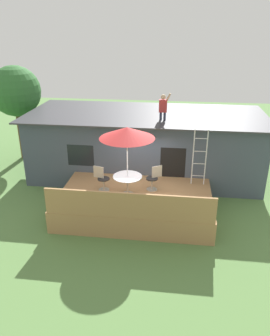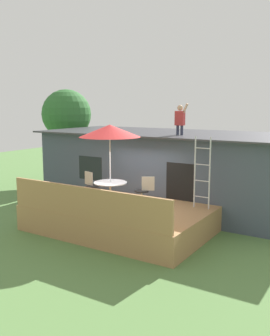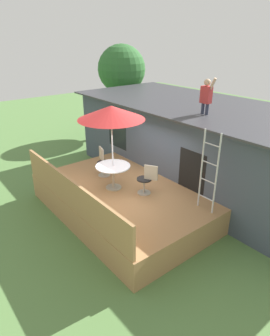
{
  "view_description": "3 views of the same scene",
  "coord_description": "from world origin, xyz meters",
  "px_view_note": "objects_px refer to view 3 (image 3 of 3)",
  "views": [
    {
      "loc": [
        1.36,
        -10.69,
        6.48
      ],
      "look_at": [
        -0.13,
        0.86,
        1.44
      ],
      "focal_mm": 35.44,
      "sensor_mm": 36.0,
      "label": 1
    },
    {
      "loc": [
        6.61,
        -9.6,
        3.92
      ],
      "look_at": [
        -0.01,
        0.89,
        1.87
      ],
      "focal_mm": 40.67,
      "sensor_mm": 36.0,
      "label": 2
    },
    {
      "loc": [
        6.5,
        -4.71,
        5.12
      ],
      "look_at": [
        0.05,
        0.44,
        1.41
      ],
      "focal_mm": 31.86,
      "sensor_mm": 36.0,
      "label": 3
    }
  ],
  "objects_px": {
    "patio_table": "(113,170)",
    "patio_chair_left": "(103,162)",
    "patio_chair_right": "(147,180)",
    "step_ladder": "(209,172)",
    "person_figure": "(207,94)",
    "patio_umbrella": "(111,113)",
    "backyard_tree": "(122,70)"
  },
  "relations": [
    {
      "from": "patio_table",
      "to": "patio_chair_right",
      "type": "height_order",
      "value": "patio_chair_right"
    },
    {
      "from": "patio_chair_right",
      "to": "backyard_tree",
      "type": "bearing_deg",
      "value": -63.54
    },
    {
      "from": "patio_umbrella",
      "to": "patio_chair_right",
      "type": "bearing_deg",
      "value": 31.91
    },
    {
      "from": "patio_umbrella",
      "to": "step_ladder",
      "type": "bearing_deg",
      "value": 25.64
    },
    {
      "from": "backyard_tree",
      "to": "step_ladder",
      "type": "bearing_deg",
      "value": -23.05
    },
    {
      "from": "patio_table",
      "to": "backyard_tree",
      "type": "height_order",
      "value": "backyard_tree"
    },
    {
      "from": "patio_table",
      "to": "patio_chair_left",
      "type": "relative_size",
      "value": 1.13
    },
    {
      "from": "patio_chair_right",
      "to": "backyard_tree",
      "type": "height_order",
      "value": "backyard_tree"
    },
    {
      "from": "person_figure",
      "to": "step_ladder",
      "type": "bearing_deg",
      "value": -45.35
    },
    {
      "from": "step_ladder",
      "to": "person_figure",
      "type": "bearing_deg",
      "value": 134.65
    },
    {
      "from": "patio_table",
      "to": "patio_umbrella",
      "type": "distance_m",
      "value": 1.76
    },
    {
      "from": "step_ladder",
      "to": "backyard_tree",
      "type": "xyz_separation_m",
      "value": [
        -8.85,
        3.76,
        1.54
      ]
    },
    {
      "from": "patio_umbrella",
      "to": "person_figure",
      "type": "bearing_deg",
      "value": 68.63
    },
    {
      "from": "patio_chair_left",
      "to": "step_ladder",
      "type": "bearing_deg",
      "value": 30.5
    },
    {
      "from": "backyard_tree",
      "to": "patio_chair_left",
      "type": "bearing_deg",
      "value": -41.65
    },
    {
      "from": "patio_chair_left",
      "to": "patio_chair_right",
      "type": "height_order",
      "value": "same"
    },
    {
      "from": "patio_chair_right",
      "to": "backyard_tree",
      "type": "relative_size",
      "value": 0.2
    },
    {
      "from": "patio_table",
      "to": "patio_chair_left",
      "type": "bearing_deg",
      "value": 164.37
    },
    {
      "from": "person_figure",
      "to": "backyard_tree",
      "type": "distance_m",
      "value": 7.7
    },
    {
      "from": "patio_umbrella",
      "to": "patio_table",
      "type": "bearing_deg",
      "value": 0.0
    },
    {
      "from": "step_ladder",
      "to": "backyard_tree",
      "type": "distance_m",
      "value": 9.74
    },
    {
      "from": "patio_umbrella",
      "to": "patio_chair_right",
      "type": "relative_size",
      "value": 2.76
    },
    {
      "from": "patio_table",
      "to": "patio_umbrella",
      "type": "xyz_separation_m",
      "value": [
        0.0,
        0.0,
        1.76
      ]
    },
    {
      "from": "patio_umbrella",
      "to": "step_ladder",
      "type": "height_order",
      "value": "patio_umbrella"
    },
    {
      "from": "patio_table",
      "to": "patio_umbrella",
      "type": "height_order",
      "value": "patio_umbrella"
    },
    {
      "from": "patio_chair_left",
      "to": "patio_table",
      "type": "bearing_deg",
      "value": -0.0
    },
    {
      "from": "step_ladder",
      "to": "person_figure",
      "type": "height_order",
      "value": "person_figure"
    },
    {
      "from": "patio_table",
      "to": "step_ladder",
      "type": "height_order",
      "value": "step_ladder"
    },
    {
      "from": "patio_table",
      "to": "person_figure",
      "type": "distance_m",
      "value": 3.61
    },
    {
      "from": "patio_chair_right",
      "to": "patio_chair_left",
      "type": "bearing_deg",
      "value": -23.6
    },
    {
      "from": "person_figure",
      "to": "patio_chair_right",
      "type": "xyz_separation_m",
      "value": [
        -0.17,
        -2.17,
        -2.24
      ]
    },
    {
      "from": "step_ladder",
      "to": "backyard_tree",
      "type": "height_order",
      "value": "backyard_tree"
    }
  ]
}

